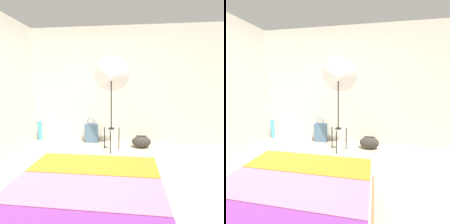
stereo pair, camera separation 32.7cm
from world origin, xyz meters
TOP-DOWN VIEW (x-y plane):
  - ground_plane at (0.00, 0.00)m, footprint 14.00×14.00m
  - wall_back at (0.00, 2.16)m, footprint 8.00×0.05m
  - wall_side_left at (-1.78, 1.00)m, footprint 0.05×8.00m
  - photo_umbrella at (0.15, 1.54)m, footprint 0.72×0.42m
  - tote_bag at (-0.37, 2.00)m, footprint 0.29×0.11m
  - duffel_bag at (0.77, 1.77)m, footprint 0.41×0.25m
  - paper_roll at (-1.63, 2.01)m, footprint 0.09×0.09m

SIDE VIEW (x-z plane):
  - ground_plane at x=0.00m, z-range 0.00..0.00m
  - duffel_bag at x=0.77m, z-range 0.00..0.26m
  - tote_bag at x=-0.37m, z-range -0.07..0.52m
  - paper_roll at x=-1.63m, z-range 0.00..0.47m
  - wall_back at x=0.00m, z-range 0.00..2.60m
  - wall_side_left at x=-1.78m, z-range 0.00..2.60m
  - photo_umbrella at x=0.15m, z-range 0.55..2.42m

